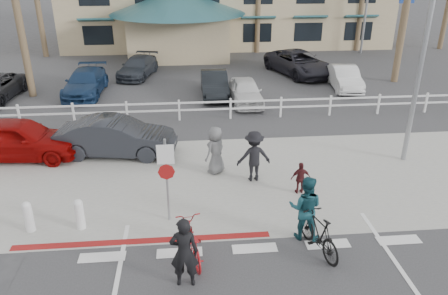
{
  "coord_description": "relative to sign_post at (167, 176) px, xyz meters",
  "views": [
    {
      "loc": [
        -1.69,
        -8.79,
        7.27
      ],
      "look_at": [
        -0.52,
        3.92,
        1.5
      ],
      "focal_mm": 35.0,
      "sensor_mm": 36.0,
      "label": 1
    }
  ],
  "objects": [
    {
      "name": "rail_fence",
      "position": [
        2.8,
        8.3,
        -0.95
      ],
      "size": [
        29.4,
        0.16,
        1.0
      ],
      "primitive_type": null,
      "color": "silver",
      "rests_on": "ground"
    },
    {
      "name": "car_white_sedan",
      "position": [
        -2.09,
        4.74,
        -0.71
      ],
      "size": [
        4.65,
        2.16,
        1.48
      ],
      "primitive_type": "imported",
      "rotation": [
        0.0,
        0.0,
        1.43
      ],
      "color": "black",
      "rests_on": "ground"
    },
    {
      "name": "pedestrian_b",
      "position": [
        1.59,
        2.9,
        -0.58
      ],
      "size": [
        0.99,
        0.99,
        1.73
      ],
      "primitive_type": "imported",
      "rotation": [
        0.0,
        0.0,
        3.92
      ],
      "color": "#595A5C",
      "rests_on": "ground"
    },
    {
      "name": "streetlight_0",
      "position": [
        8.8,
        3.3,
        3.05
      ],
      "size": [
        0.6,
        2.0,
        9.0
      ],
      "primitive_type": null,
      "color": "gray",
      "rests_on": "ground"
    },
    {
      "name": "curb_red",
      "position": [
        -0.7,
        -1.0,
        -1.44
      ],
      "size": [
        7.0,
        0.25,
        0.02
      ],
      "primitive_type": "cube",
      "color": "maroon",
      "rests_on": "ground"
    },
    {
      "name": "lot_car_6",
      "position": [
        2.21,
        11.97,
        -0.79
      ],
      "size": [
        1.42,
        3.99,
        1.31
      ],
      "primitive_type": "imported",
      "rotation": [
        0.0,
        0.0,
        -0.01
      ],
      "color": "black",
      "rests_on": "ground"
    },
    {
      "name": "sign_post",
      "position": [
        0.0,
        0.0,
        0.0
      ],
      "size": [
        0.5,
        0.1,
        2.9
      ],
      "primitive_type": null,
      "color": "gray",
      "rests_on": "ground"
    },
    {
      "name": "bollard_0",
      "position": [
        -2.5,
        -0.2,
        -0.97
      ],
      "size": [
        0.26,
        0.26,
        0.95
      ],
      "primitive_type": null,
      "color": "silver",
      "rests_on": "ground"
    },
    {
      "name": "rider_red",
      "position": [
        0.45,
        -2.77,
        -0.53
      ],
      "size": [
        0.69,
        0.47,
        1.83
      ],
      "primitive_type": "imported",
      "rotation": [
        0.0,
        0.0,
        3.09
      ],
      "color": "black",
      "rests_on": "ground"
    },
    {
      "name": "car_red_compact",
      "position": [
        -5.74,
        4.81,
        -0.66
      ],
      "size": [
        4.75,
        2.24,
        1.57
      ],
      "primitive_type": "imported",
      "rotation": [
        0.0,
        0.0,
        1.49
      ],
      "color": "#7B0504",
      "rests_on": "ground"
    },
    {
      "name": "sidewalk_plaza",
      "position": [
        2.3,
        2.3,
        -1.44
      ],
      "size": [
        22.0,
        7.0,
        0.01
      ],
      "primitive_type": "cube",
      "color": "gray",
      "rests_on": "ground"
    },
    {
      "name": "parking_lot",
      "position": [
        2.3,
        15.8,
        -1.45
      ],
      "size": [
        50.0,
        16.0,
        0.01
      ],
      "primitive_type": "cube",
      "color": "#333335",
      "rests_on": "ground"
    },
    {
      "name": "bike_red",
      "position": [
        0.64,
        -1.78,
        -0.96
      ],
      "size": [
        0.96,
        1.95,
        0.98
      ],
      "primitive_type": "imported",
      "rotation": [
        0.0,
        0.0,
        3.31
      ],
      "color": "maroon",
      "rests_on": "ground"
    },
    {
      "name": "pedestrian_a",
      "position": [
        2.85,
        2.23,
        -0.55
      ],
      "size": [
        1.22,
        0.77,
        1.8
      ],
      "primitive_type": "imported",
      "rotation": [
        0.0,
        0.0,
        3.23
      ],
      "color": "black",
      "rests_on": "ground"
    },
    {
      "name": "rider_black",
      "position": [
        3.72,
        -1.19,
        -0.51
      ],
      "size": [
        1.09,
        0.97,
        1.87
      ],
      "primitive_type": "imported",
      "rotation": [
        0.0,
        0.0,
        2.8
      ],
      "color": "#14404A",
      "rests_on": "ground"
    },
    {
      "name": "lot_car_4",
      "position": [
        -2.29,
        16.42,
        -0.84
      ],
      "size": [
        2.68,
        4.49,
        1.22
      ],
      "primitive_type": "imported",
      "rotation": [
        0.0,
        0.0,
        -0.25
      ],
      "color": "#292F37",
      "rests_on": "ground"
    },
    {
      "name": "ground",
      "position": [
        2.3,
        -2.2,
        -1.45
      ],
      "size": [
        140.0,
        140.0,
        0.0
      ],
      "primitive_type": "plane",
      "color": "#333335"
    },
    {
      "name": "bike_black",
      "position": [
        3.93,
        -1.85,
        -0.88
      ],
      "size": [
        1.0,
        1.95,
        1.13
      ],
      "primitive_type": "imported",
      "rotation": [
        0.0,
        0.0,
        3.41
      ],
      "color": "black",
      "rests_on": "ground"
    },
    {
      "name": "lot_car_1",
      "position": [
        -4.83,
        12.87,
        -0.78
      ],
      "size": [
        2.01,
        4.68,
        1.34
      ],
      "primitive_type": "imported",
      "rotation": [
        0.0,
        0.0,
        -0.03
      ],
      "color": "#152B4D",
      "rests_on": "ground"
    },
    {
      "name": "lot_car_5",
      "position": [
        7.87,
        15.95,
        -0.7
      ],
      "size": [
        4.06,
        5.88,
        1.49
      ],
      "primitive_type": "imported",
      "rotation": [
        0.0,
        0.0,
        0.33
      ],
      "color": "black",
      "rests_on": "ground"
    },
    {
      "name": "lot_car_3",
      "position": [
        9.7,
        12.57,
        -0.8
      ],
      "size": [
        1.77,
        4.04,
        1.29
      ],
      "primitive_type": "imported",
      "rotation": [
        0.0,
        0.0,
        -0.11
      ],
      "color": "silver",
      "rests_on": "ground"
    },
    {
      "name": "bollard_1",
      "position": [
        -3.9,
        -0.2,
        -0.97
      ],
      "size": [
        0.26,
        0.26,
        0.95
      ],
      "primitive_type": null,
      "color": "silver",
      "rests_on": "ground"
    },
    {
      "name": "pedestrian_child",
      "position": [
        4.23,
        1.19,
        -0.9
      ],
      "size": [
        0.66,
        0.29,
        1.1
      ],
      "primitive_type": "imported",
      "rotation": [
        0.0,
        0.0,
        3.18
      ],
      "color": "#431518",
      "rests_on": "ground"
    },
    {
      "name": "cross_street",
      "position": [
        2.3,
        6.3,
        -1.45
      ],
      "size": [
        40.0,
        5.0,
        0.01
      ],
      "primitive_type": "cube",
      "color": "#333335",
      "rests_on": "ground"
    },
    {
      "name": "info_sign",
      "position": [
        16.3,
        19.8,
        1.35
      ],
      "size": [
        1.2,
        0.16,
        5.6
      ],
      "primitive_type": null,
      "color": "navy",
      "rests_on": "ground"
    },
    {
      "name": "lot_car_2",
      "position": [
        3.72,
        10.52,
        -0.81
      ],
      "size": [
        1.58,
        3.77,
        1.27
      ],
      "primitive_type": "imported",
      "rotation": [
        0.0,
        0.0,
        0.02
      ],
      "color": "silver",
      "rests_on": "ground"
    }
  ]
}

